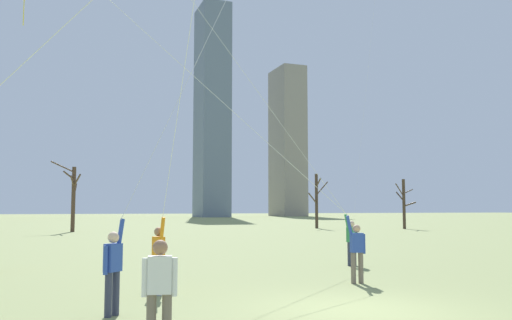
{
  "coord_description": "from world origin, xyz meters",
  "views": [
    {
      "loc": [
        -5.8,
        -9.85,
        2.07
      ],
      "look_at": [
        0.0,
        6.0,
        3.59
      ],
      "focal_mm": 37.75,
      "sensor_mm": 36.0,
      "label": 1
    }
  ],
  "objects_px": {
    "kite_flyer_midfield_left_white": "(268,120)",
    "bare_tree_left_of_center": "(73,195)",
    "bystander_strolling_midfield": "(159,290)",
    "kite_flyer_far_back_red": "(174,150)",
    "bare_tree_far_right_edge": "(317,199)",
    "kite_flyer_midfield_right_yellow": "(275,169)",
    "kite_flyer_midfield_center_teal": "(31,99)",
    "distant_kite_low_near_trees_pink": "(374,14)",
    "bare_tree_right_of_center": "(404,203)",
    "kite_flyer_foreground_left_green": "(184,106)"
  },
  "relations": [
    {
      "from": "bystander_strolling_midfield",
      "to": "bare_tree_far_right_edge",
      "type": "height_order",
      "value": "bare_tree_far_right_edge"
    },
    {
      "from": "bare_tree_far_right_edge",
      "to": "distant_kite_low_near_trees_pink",
      "type": "bearing_deg",
      "value": -94.96
    },
    {
      "from": "bystander_strolling_midfield",
      "to": "distant_kite_low_near_trees_pink",
      "type": "xyz_separation_m",
      "value": [
        22.73,
        29.57,
        17.33
      ]
    },
    {
      "from": "bare_tree_left_of_center",
      "to": "bare_tree_far_right_edge",
      "type": "height_order",
      "value": "bare_tree_left_of_center"
    },
    {
      "from": "kite_flyer_midfield_right_yellow",
      "to": "bare_tree_left_of_center",
      "type": "xyz_separation_m",
      "value": [
        -4.37,
        36.73,
        0.07
      ]
    },
    {
      "from": "kite_flyer_midfield_left_white",
      "to": "distant_kite_low_near_trees_pink",
      "type": "bearing_deg",
      "value": 49.15
    },
    {
      "from": "kite_flyer_midfield_center_teal",
      "to": "kite_flyer_far_back_red",
      "type": "relative_size",
      "value": 0.81
    },
    {
      "from": "kite_flyer_midfield_center_teal",
      "to": "bystander_strolling_midfield",
      "type": "relative_size",
      "value": 7.62
    },
    {
      "from": "bystander_strolling_midfield",
      "to": "distant_kite_low_near_trees_pink",
      "type": "distance_m",
      "value": 41.12
    },
    {
      "from": "bystander_strolling_midfield",
      "to": "bare_tree_right_of_center",
      "type": "height_order",
      "value": "bare_tree_right_of_center"
    },
    {
      "from": "kite_flyer_midfield_center_teal",
      "to": "bare_tree_right_of_center",
      "type": "distance_m",
      "value": 51.3
    },
    {
      "from": "kite_flyer_far_back_red",
      "to": "kite_flyer_midfield_left_white",
      "type": "bearing_deg",
      "value": 51.93
    },
    {
      "from": "kite_flyer_midfield_left_white",
      "to": "bare_tree_left_of_center",
      "type": "relative_size",
      "value": 2.77
    },
    {
      "from": "kite_flyer_foreground_left_green",
      "to": "bare_tree_far_right_edge",
      "type": "height_order",
      "value": "kite_flyer_foreground_left_green"
    },
    {
      "from": "kite_flyer_foreground_left_green",
      "to": "kite_flyer_midfield_center_teal",
      "type": "height_order",
      "value": "kite_flyer_foreground_left_green"
    },
    {
      "from": "bare_tree_left_of_center",
      "to": "kite_flyer_midfield_right_yellow",
      "type": "bearing_deg",
      "value": -83.21
    },
    {
      "from": "kite_flyer_far_back_red",
      "to": "bystander_strolling_midfield",
      "type": "relative_size",
      "value": 9.4
    },
    {
      "from": "kite_flyer_foreground_left_green",
      "to": "kite_flyer_midfield_right_yellow",
      "type": "xyz_separation_m",
      "value": [
        2.68,
        0.62,
        -1.47
      ]
    },
    {
      "from": "kite_flyer_midfield_center_teal",
      "to": "distant_kite_low_near_trees_pink",
      "type": "relative_size",
      "value": 0.55
    },
    {
      "from": "kite_flyer_far_back_red",
      "to": "kite_flyer_midfield_right_yellow",
      "type": "bearing_deg",
      "value": 30.91
    },
    {
      "from": "kite_flyer_midfield_center_teal",
      "to": "bystander_strolling_midfield",
      "type": "xyz_separation_m",
      "value": [
        1.76,
        0.74,
        -2.52
      ]
    },
    {
      "from": "kite_flyer_midfield_left_white",
      "to": "bystander_strolling_midfield",
      "type": "distance_m",
      "value": 11.81
    },
    {
      "from": "kite_flyer_midfield_left_white",
      "to": "bare_tree_right_of_center",
      "type": "bearing_deg",
      "value": 47.8
    },
    {
      "from": "bare_tree_right_of_center",
      "to": "distant_kite_low_near_trees_pink",
      "type": "bearing_deg",
      "value": -135.1
    },
    {
      "from": "kite_flyer_midfield_left_white",
      "to": "bare_tree_right_of_center",
      "type": "xyz_separation_m",
      "value": [
        26.05,
        28.73,
        -2.54
      ]
    },
    {
      "from": "kite_flyer_midfield_center_teal",
      "to": "bare_tree_far_right_edge",
      "type": "distance_m",
      "value": 50.47
    },
    {
      "from": "distant_kite_low_near_trees_pink",
      "to": "kite_flyer_far_back_red",
      "type": "bearing_deg",
      "value": -130.25
    },
    {
      "from": "kite_flyer_midfield_center_teal",
      "to": "kite_flyer_far_back_red",
      "type": "xyz_separation_m",
      "value": [
        2.71,
        4.58,
        -0.07
      ]
    },
    {
      "from": "kite_flyer_midfield_center_teal",
      "to": "kite_flyer_far_back_red",
      "type": "height_order",
      "value": "kite_flyer_far_back_red"
    },
    {
      "from": "bare_tree_left_of_center",
      "to": "bare_tree_far_right_edge",
      "type": "xyz_separation_m",
      "value": [
        24.11,
        0.25,
        -0.2
      ]
    },
    {
      "from": "kite_flyer_midfield_center_teal",
      "to": "bare_tree_left_of_center",
      "type": "height_order",
      "value": "kite_flyer_midfield_center_teal"
    },
    {
      "from": "bare_tree_left_of_center",
      "to": "kite_flyer_midfield_left_white",
      "type": "bearing_deg",
      "value": -80.21
    },
    {
      "from": "distant_kite_low_near_trees_pink",
      "to": "bare_tree_right_of_center",
      "type": "distance_m",
      "value": 19.91
    },
    {
      "from": "kite_flyer_midfield_right_yellow",
      "to": "kite_flyer_midfield_left_white",
      "type": "xyz_separation_m",
      "value": [
        1.31,
        3.83,
        2.04
      ]
    },
    {
      "from": "kite_flyer_far_back_red",
      "to": "bare_tree_left_of_center",
      "type": "distance_m",
      "value": 38.66
    },
    {
      "from": "kite_flyer_midfield_left_white",
      "to": "bare_tree_left_of_center",
      "type": "xyz_separation_m",
      "value": [
        -5.68,
        32.9,
        -1.96
      ]
    },
    {
      "from": "distant_kite_low_near_trees_pink",
      "to": "kite_flyer_midfield_right_yellow",
      "type": "bearing_deg",
      "value": -127.97
    },
    {
      "from": "bare_tree_right_of_center",
      "to": "bare_tree_left_of_center",
      "type": "bearing_deg",
      "value": 172.5
    },
    {
      "from": "kite_flyer_midfield_left_white",
      "to": "kite_flyer_far_back_red",
      "type": "height_order",
      "value": "kite_flyer_midfield_left_white"
    },
    {
      "from": "kite_flyer_far_back_red",
      "to": "distant_kite_low_near_trees_pink",
      "type": "xyz_separation_m",
      "value": [
        21.78,
        25.73,
        14.89
      ]
    },
    {
      "from": "bare_tree_left_of_center",
      "to": "bare_tree_far_right_edge",
      "type": "bearing_deg",
      "value": 0.6
    },
    {
      "from": "bystander_strolling_midfield",
      "to": "bare_tree_left_of_center",
      "type": "xyz_separation_m",
      "value": [
        -0.24,
        42.48,
        2.31
      ]
    },
    {
      "from": "distant_kite_low_near_trees_pink",
      "to": "bare_tree_left_of_center",
      "type": "distance_m",
      "value": 30.33
    },
    {
      "from": "bystander_strolling_midfield",
      "to": "kite_flyer_midfield_right_yellow",
      "type": "bearing_deg",
      "value": 54.25
    },
    {
      "from": "kite_flyer_midfield_left_white",
      "to": "kite_flyer_midfield_center_teal",
      "type": "distance_m",
      "value": 12.71
    },
    {
      "from": "kite_flyer_midfield_center_teal",
      "to": "kite_flyer_foreground_left_green",
      "type": "bearing_deg",
      "value": 61.26
    },
    {
      "from": "bare_tree_far_right_edge",
      "to": "kite_flyer_midfield_right_yellow",
      "type": "bearing_deg",
      "value": -118.08
    },
    {
      "from": "kite_flyer_foreground_left_green",
      "to": "kite_flyer_midfield_left_white",
      "type": "xyz_separation_m",
      "value": [
        3.99,
        4.45,
        0.57
      ]
    },
    {
      "from": "bare_tree_right_of_center",
      "to": "kite_flyer_midfield_right_yellow",
      "type": "bearing_deg",
      "value": -130.04
    },
    {
      "from": "kite_flyer_midfield_right_yellow",
      "to": "bare_tree_left_of_center",
      "type": "distance_m",
      "value": 36.99
    }
  ]
}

